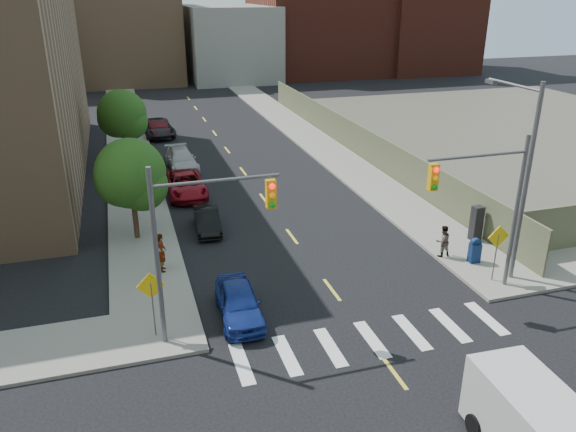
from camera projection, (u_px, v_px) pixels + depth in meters
ground at (422, 410)px, 17.90m from camera, size 160.00×160.00×0.00m
sidewalk_nw at (126, 130)px, 52.52m from camera, size 3.50×73.00×0.15m
sidewalk_ne at (284, 119)px, 56.68m from camera, size 3.50×73.00×0.15m
fence_north at (355, 138)px, 44.79m from camera, size 0.12×44.00×2.50m
gravel_lot at (529, 132)px, 51.97m from camera, size 36.00×42.00×0.06m
bg_bldg_midwest at (126, 25)px, 77.15m from camera, size 14.00×16.00×15.00m
bg_bldg_center at (229, 43)px, 80.10m from camera, size 12.00×16.00×10.00m
bg_bldg_east at (317, 18)px, 84.49m from camera, size 18.00×18.00×16.00m
bg_bldg_fareast at (419, 11)px, 86.64m from camera, size 14.00×16.00×18.00m
signal_nw at (198, 230)px, 19.88m from camera, size 4.59×0.30×7.00m
signal_ne at (488, 196)px, 23.10m from camera, size 4.59×0.30×7.00m
streetlight_ne at (522, 169)px, 24.23m from camera, size 0.25×3.70×9.00m
warn_sign_nw at (152, 293)px, 20.80m from camera, size 1.06×0.06×2.83m
warn_sign_ne at (497, 243)px, 24.83m from camera, size 1.06×0.06×2.83m
warn_sign_midwest at (134, 181)px, 32.75m from camera, size 1.06×0.06×2.83m
tree_west_near at (131, 178)px, 28.63m from camera, size 3.66×3.64×5.52m
tree_west_far at (122, 117)px, 41.90m from camera, size 3.66×3.64×5.52m
parked_car_blue at (239, 303)px, 22.64m from camera, size 1.85×4.18×1.40m
parked_car_black at (207, 220)px, 30.82m from camera, size 1.53×3.78×1.22m
parked_car_red at (186, 184)px, 36.07m from camera, size 2.43×5.21×1.44m
parked_car_silver at (182, 160)px, 41.12m from camera, size 2.27×4.96×1.41m
parked_car_white at (180, 157)px, 41.64m from camera, size 1.86×4.53×1.54m
parked_car_maroon at (158, 129)px, 50.09m from camera, size 1.91×4.48×1.44m
parked_car_grey at (158, 128)px, 50.31m from camera, size 2.82×5.53×1.49m
mailbox at (475, 251)px, 26.96m from camera, size 0.54×0.43×1.25m
payphone at (476, 223)px, 29.27m from camera, size 0.59×0.50×1.85m
pedestrian_west at (162, 252)px, 26.01m from camera, size 0.47×0.70×1.88m
pedestrian_east at (443, 241)px, 27.49m from camera, size 0.79×0.62×1.61m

